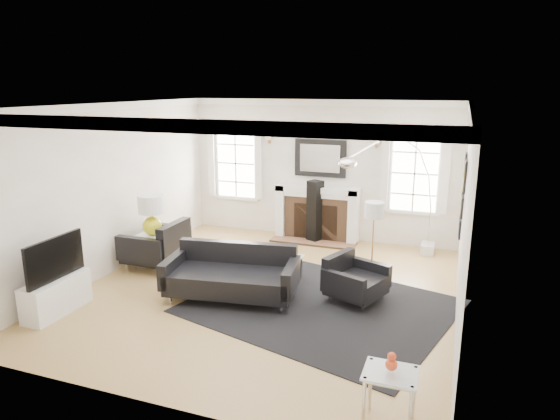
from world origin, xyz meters
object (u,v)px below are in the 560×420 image
at_px(armchair_left, 158,246).
at_px(gourd_lamp, 151,212).
at_px(arc_floor_lamp, 391,193).
at_px(sofa, 232,275).
at_px(fireplace, 317,214).
at_px(coffee_table, 269,262).
at_px(armchair_right, 353,280).

relative_size(armchair_left, gourd_lamp, 1.45).
xyz_separation_m(gourd_lamp, arc_floor_lamp, (3.73, 1.80, 0.25)).
bearing_deg(armchair_left, sofa, -22.36).
height_order(fireplace, armchair_left, fireplace).
distance_m(coffee_table, arc_floor_lamp, 2.57).
relative_size(fireplace, armchair_right, 1.68).
relative_size(fireplace, sofa, 0.83).
bearing_deg(coffee_table, sofa, -116.76).
relative_size(fireplace, gourd_lamp, 2.45).
height_order(fireplace, gourd_lamp, gourd_lamp).
height_order(armchair_left, coffee_table, armchair_left).
distance_m(armchair_right, coffee_table, 1.38).
bearing_deg(armchair_right, armchair_left, 176.51).
bearing_deg(arc_floor_lamp, gourd_lamp, -154.28).
bearing_deg(fireplace, coffee_table, -91.38).
bearing_deg(sofa, arc_floor_lamp, 52.06).
bearing_deg(arc_floor_lamp, armchair_right, -96.49).
distance_m(sofa, armchair_left, 1.88).
height_order(sofa, gourd_lamp, gourd_lamp).
bearing_deg(fireplace, gourd_lamp, -131.23).
distance_m(fireplace, gourd_lamp, 3.37).
relative_size(fireplace, armchair_left, 1.69).
xyz_separation_m(armchair_left, arc_floor_lamp, (3.67, 1.75, 0.86)).
height_order(armchair_right, arc_floor_lamp, arc_floor_lamp).
height_order(armchair_left, armchair_right, armchair_left).
distance_m(armchair_left, gourd_lamp, 0.61).
bearing_deg(armchair_right, arc_floor_lamp, 83.51).
distance_m(armchair_left, coffee_table, 2.07).
distance_m(sofa, armchair_right, 1.78).
bearing_deg(gourd_lamp, coffee_table, -0.45).
bearing_deg(armchair_left, arc_floor_lamp, 25.55).
bearing_deg(sofa, armchair_right, 16.58).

